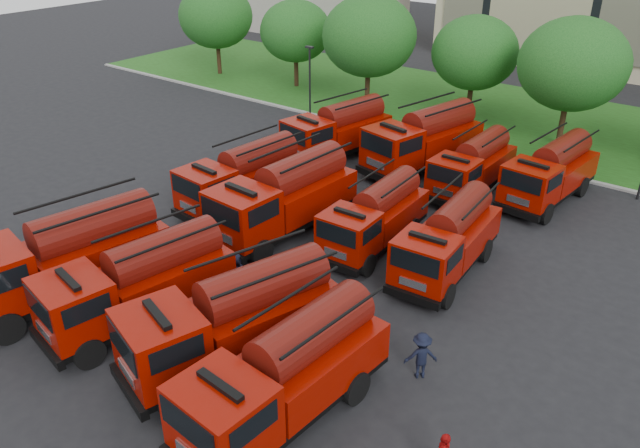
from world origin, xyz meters
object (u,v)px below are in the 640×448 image
Objects in this scene: firefighter_5 at (425,264)px; fire_truck_10 at (473,166)px; firefighter_4 at (238,290)px; fire_truck_11 at (551,172)px; fire_truck_9 at (424,139)px; fire_truck_3 at (286,373)px; firefighter_3 at (419,376)px; fire_truck_0 at (66,257)px; fire_truck_2 at (234,319)px; fire_truck_6 at (375,216)px; fire_truck_8 at (338,130)px; fire_truck_1 at (139,283)px; fire_truck_7 at (448,239)px; fire_truck_4 at (243,177)px; fire_truck_5 at (284,197)px.

fire_truck_10 is at bearing -67.02° from firefighter_5.
fire_truck_11 is at bearing -56.56° from firefighter_4.
fire_truck_10 reaches higher than firefighter_4.
fire_truck_9 is at bearing -49.12° from firefighter_5.
fire_truck_3 is 7.45m from firefighter_4.
firefighter_4 is (-8.38, 0.00, 0.00)m from firefighter_3.
fire_truck_2 is (7.90, 1.16, -0.08)m from fire_truck_0.
firefighter_3 is (5.99, -6.44, -1.49)m from fire_truck_6.
fire_truck_0 reaches higher than fire_truck_8.
fire_truck_1 is 4.41× the size of firefighter_3.
firefighter_3 is 7.23m from firefighter_5.
firefighter_5 reaches higher than firefighter_3.
fire_truck_3 is 10.50m from fire_truck_7.
fire_truck_4 is 1.11× the size of fire_truck_10.
firefighter_3 is (2.36, 4.05, -1.68)m from fire_truck_3.
fire_truck_3 is at bearing -36.68° from fire_truck_4.
fire_truck_9 reaches higher than fire_truck_2.
fire_truck_9 is at bearing 104.06° from fire_truck_6.
fire_truck_1 reaches higher than firefighter_5.
fire_truck_9 is (5.06, 1.42, 0.14)m from fire_truck_8.
fire_truck_2 is 19.36m from fire_truck_8.
fire_truck_11 is at bearing 70.36° from fire_truck_0.
fire_truck_2 is at bearing -90.14° from fire_truck_10.
fire_truck_11 is at bearing 17.72° from fire_truck_8.
fire_truck_11 is at bearing -127.66° from firefighter_3.
fire_truck_9 reaches higher than fire_truck_6.
fire_truck_5 is 7.84m from fire_truck_7.
firefighter_4 is (-2.96, 3.12, -1.75)m from fire_truck_2.
fire_truck_0 reaches higher than fire_truck_7.
fire_truck_3 is at bearing -47.82° from fire_truck_8.
fire_truck_3 is at bearing 106.06° from firefighter_5.
fire_truck_10 is 0.92× the size of fire_truck_11.
fire_truck_0 reaches higher than fire_truck_6.
fire_truck_2 is at bearing -88.88° from fire_truck_6.
fire_truck_4 reaches higher than fire_truck_10.
fire_truck_10 is at bearing -113.51° from firefighter_3.
fire_truck_1 is (3.50, 0.70, -0.17)m from fire_truck_0.
fire_truck_7 is 8.95m from firefighter_4.
fire_truck_7 is 1.81m from firefighter_5.
fire_truck_9 reaches higher than fire_truck_10.
fire_truck_0 is 14.11m from firefighter_3.
firefighter_3 is at bearing -22.92° from fire_truck_5.
fire_truck_2 is 19.16m from fire_truck_9.
fire_truck_4 is at bearing -66.07° from firefighter_3.
fire_truck_9 is 4.88× the size of firefighter_4.
fire_truck_2 is 4.09× the size of firefighter_5.
fire_truck_3 reaches higher than firefighter_5.
fire_truck_7 is at bearing 94.25° from fire_truck_3.
fire_truck_11 reaches higher than fire_truck_6.
fire_truck_1 is 10.58m from firefighter_3.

